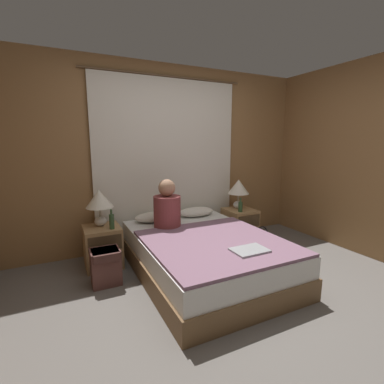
{
  "coord_description": "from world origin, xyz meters",
  "views": [
    {
      "loc": [
        -1.41,
        -1.92,
        1.47
      ],
      "look_at": [
        0.0,
        0.97,
        0.89
      ],
      "focal_mm": 26.0,
      "sensor_mm": 36.0,
      "label": 1
    }
  ],
  "objects": [
    {
      "name": "curtain_panel",
      "position": [
        0.0,
        1.72,
        1.17
      ],
      "size": [
        2.24,
        0.02,
        2.34
      ],
      "color": "silver",
      "rests_on": "ground_plane"
    },
    {
      "name": "ground_plane",
      "position": [
        0.0,
        0.0,
        0.0
      ],
      "size": [
        16.0,
        16.0,
        0.0
      ],
      "primitive_type": "plane",
      "color": "#66605B"
    },
    {
      "name": "nightstand_right",
      "position": [
        0.99,
        1.37,
        0.24
      ],
      "size": [
        0.41,
        0.45,
        0.48
      ],
      "color": "#A87F51",
      "rests_on": "ground_plane"
    },
    {
      "name": "nightstand_left",
      "position": [
        -0.99,
        1.37,
        0.24
      ],
      "size": [
        0.41,
        0.45,
        0.48
      ],
      "color": "#A87F51",
      "rests_on": "ground_plane"
    },
    {
      "name": "blanket_on_bed",
      "position": [
        0.0,
        0.41,
        0.45
      ],
      "size": [
        1.35,
        1.39,
        0.03
      ],
      "color": "slate",
      "rests_on": "bed"
    },
    {
      "name": "lamp_left",
      "position": [
        -0.99,
        1.43,
        0.79
      ],
      "size": [
        0.32,
        0.32,
        0.44
      ],
      "color": "silver",
      "rests_on": "nightstand_left"
    },
    {
      "name": "pillow_left",
      "position": [
        -0.31,
        1.48,
        0.5
      ],
      "size": [
        0.51,
        0.3,
        0.12
      ],
      "color": "silver",
      "rests_on": "bed"
    },
    {
      "name": "bed",
      "position": [
        0.0,
        0.67,
        0.22
      ],
      "size": [
        1.41,
        1.98,
        0.44
      ],
      "color": "brown",
      "rests_on": "ground_plane"
    },
    {
      "name": "pillow_right",
      "position": [
        0.31,
        1.48,
        0.5
      ],
      "size": [
        0.51,
        0.3,
        0.12
      ],
      "color": "silver",
      "rests_on": "bed"
    },
    {
      "name": "beer_bottle_on_left_stand",
      "position": [
        -0.89,
        1.25,
        0.57
      ],
      "size": [
        0.06,
        0.06,
        0.23
      ],
      "color": "#2D4C28",
      "rests_on": "nightstand_left"
    },
    {
      "name": "wall_back",
      "position": [
        0.0,
        1.78,
        1.25
      ],
      "size": [
        4.37,
        0.06,
        2.5
      ],
      "color": "olive",
      "rests_on": "ground_plane"
    },
    {
      "name": "backpack_on_floor",
      "position": [
        -1.03,
        0.91,
        0.21
      ],
      "size": [
        0.29,
        0.28,
        0.38
      ],
      "color": "brown",
      "rests_on": "ground_plane"
    },
    {
      "name": "beer_bottle_on_right_stand",
      "position": [
        0.9,
        1.25,
        0.56
      ],
      "size": [
        0.06,
        0.06,
        0.2
      ],
      "color": "#2D4C28",
      "rests_on": "nightstand_right"
    },
    {
      "name": "laptop_on_bed",
      "position": [
        0.15,
        0.05,
        0.47
      ],
      "size": [
        0.33,
        0.23,
        0.02
      ],
      "color": "#9EA0A5",
      "rests_on": "blanket_on_bed"
    },
    {
      "name": "person_left_in_bed",
      "position": [
        -0.25,
        1.13,
        0.68
      ],
      "size": [
        0.33,
        0.33,
        0.6
      ],
      "color": "brown",
      "rests_on": "bed"
    },
    {
      "name": "handbag_on_floor",
      "position": [
        1.03,
        0.93,
        0.1
      ],
      "size": [
        0.28,
        0.2,
        0.33
      ],
      "color": "black",
      "rests_on": "ground_plane"
    },
    {
      "name": "lamp_right",
      "position": [
        0.99,
        1.43,
        0.79
      ],
      "size": [
        0.32,
        0.32,
        0.44
      ],
      "color": "silver",
      "rests_on": "nightstand_right"
    }
  ]
}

